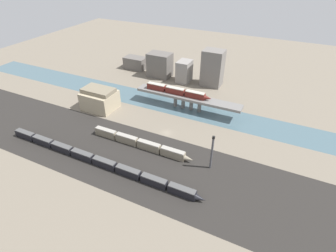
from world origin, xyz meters
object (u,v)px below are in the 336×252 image
warehouse_building (100,99)px  signal_tower (212,153)px  train_on_bridge (178,91)px  train_yard_near (96,160)px  train_yard_mid (140,143)px

warehouse_building → signal_tower: 76.46m
train_on_bridge → warehouse_building: (-39.53, -20.94, -4.07)m
signal_tower → warehouse_building: bearing=164.1°
train_yard_near → train_yard_mid: train_yard_mid is taller
train_yard_near → warehouse_building: bearing=125.4°
train_on_bridge → train_yard_near: size_ratio=0.40×
train_yard_near → signal_tower: size_ratio=5.92×
train_on_bridge → signal_tower: bearing=-51.0°
train_on_bridge → train_yard_near: train_on_bridge is taller
warehouse_building → signal_tower: bearing=-15.9°
warehouse_building → signal_tower: (73.50, -20.96, 2.30)m
train_yard_mid → warehouse_building: (-39.29, 21.52, 3.89)m
train_yard_near → warehouse_building: size_ratio=5.38×
train_on_bridge → train_yard_near: bearing=-100.5°
train_yard_mid → signal_tower: signal_tower is taller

